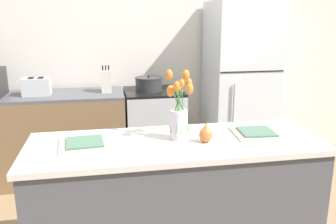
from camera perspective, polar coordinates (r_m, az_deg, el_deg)
back_wall at (r=4.05m, az=-4.67°, el=10.73°), size 5.20×0.08×2.70m
kitchen_island at (r=2.38m, az=1.15°, el=-14.99°), size 1.80×0.66×0.90m
back_counter at (r=3.86m, az=-19.61°, el=-3.93°), size 1.68×0.60×0.90m
stove_range at (r=3.84m, az=-2.26°, el=-3.14°), size 0.60×0.61×0.90m
refrigerator at (r=3.97m, az=11.37°, el=3.93°), size 0.68×0.67×1.81m
flower_vase at (r=2.18m, az=1.80°, el=-0.08°), size 0.17×0.16×0.43m
pear_figurine at (r=2.16m, az=6.07°, el=-3.53°), size 0.08×0.08×0.13m
plate_setting_left at (r=2.18m, az=-13.21°, el=-4.90°), size 0.32×0.32×0.02m
plate_setting_right at (r=2.38m, az=14.00°, el=-3.24°), size 0.32×0.32×0.02m
toaster at (r=3.71m, az=-20.32°, el=3.86°), size 0.28×0.18×0.17m
cooking_pot at (r=3.70m, az=-3.12°, el=4.53°), size 0.28×0.28×0.17m
knife_block at (r=3.68m, az=-9.89°, el=4.90°), size 0.10×0.14×0.27m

